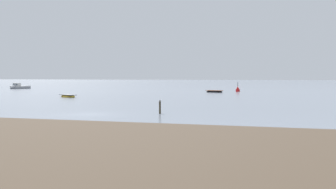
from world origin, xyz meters
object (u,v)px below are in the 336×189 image
(rowboat_moored_3, at_px, (68,96))
(motorboat_moored_2, at_px, (18,88))
(channel_buoy, at_px, (238,90))
(rowboat_moored_4, at_px, (214,92))
(mooring_post_left, at_px, (160,107))

(rowboat_moored_3, xyz_separation_m, motorboat_moored_2, (-39.73, 39.72, 0.20))
(rowboat_moored_3, bearing_deg, channel_buoy, 90.00)
(rowboat_moored_3, relative_size, channel_buoy, 1.76)
(rowboat_moored_4, relative_size, mooring_post_left, 3.04)
(rowboat_moored_3, bearing_deg, rowboat_moored_4, 90.40)
(rowboat_moored_3, height_order, rowboat_moored_4, rowboat_moored_4)
(rowboat_moored_4, distance_m, channel_buoy, 7.32)
(motorboat_moored_2, height_order, mooring_post_left, motorboat_moored_2)
(mooring_post_left, bearing_deg, channel_buoy, 94.61)
(rowboat_moored_3, distance_m, channel_buoy, 42.34)
(rowboat_moored_4, distance_m, mooring_post_left, 57.81)
(rowboat_moored_4, relative_size, channel_buoy, 1.81)
(rowboat_moored_3, xyz_separation_m, rowboat_moored_4, (16.85, 30.71, 0.00))
(mooring_post_left, bearing_deg, motorboat_moored_2, 134.71)
(rowboat_moored_3, relative_size, rowboat_moored_4, 0.97)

